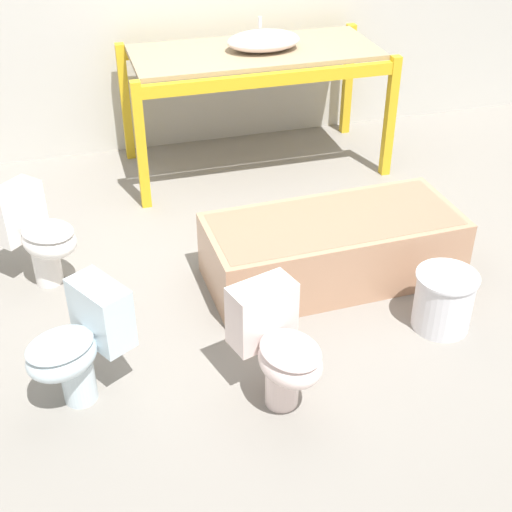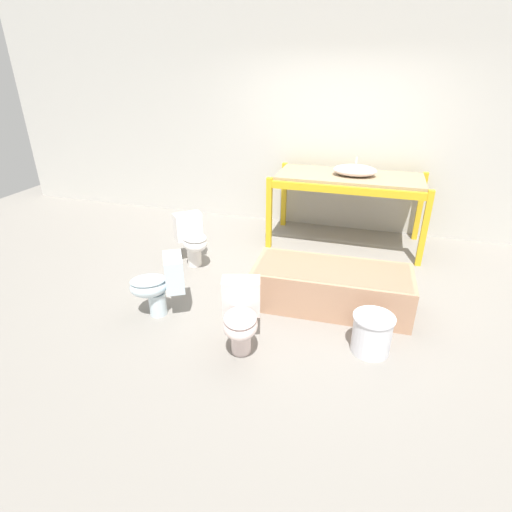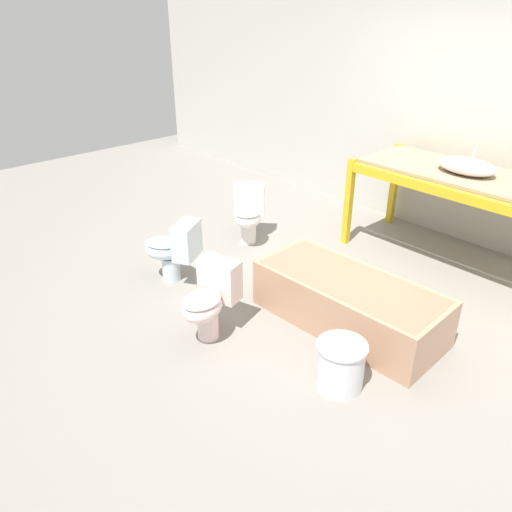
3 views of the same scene
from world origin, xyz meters
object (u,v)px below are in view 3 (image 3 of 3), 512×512
(toilet_far, at_px, (173,248))
(bathtub_main, at_px, (349,299))
(toilet_near, at_px, (210,298))
(bucket_white, at_px, (341,364))
(sink_basin, at_px, (467,166))
(toilet_extra, at_px, (248,212))

(toilet_far, bearing_deg, bathtub_main, 81.95)
(toilet_far, bearing_deg, toilet_near, 42.58)
(bathtub_main, distance_m, bucket_white, 0.77)
(sink_basin, height_order, bucket_white, sink_basin)
(sink_basin, bearing_deg, toilet_near, -104.87)
(toilet_far, xyz_separation_m, toilet_extra, (-0.17, 1.11, 0.00))
(sink_basin, height_order, toilet_extra, sink_basin)
(sink_basin, height_order, toilet_far, sink_basin)
(bathtub_main, bearing_deg, toilet_near, -126.96)
(toilet_near, bearing_deg, sink_basin, 58.54)
(toilet_near, relative_size, bucket_white, 1.73)
(toilet_extra, bearing_deg, bathtub_main, -57.42)
(bathtub_main, distance_m, toilet_extra, 1.81)
(toilet_near, xyz_separation_m, toilet_far, (-0.93, 0.29, 0.00))
(bathtub_main, xyz_separation_m, bucket_white, (0.43, -0.63, -0.06))
(bathtub_main, height_order, toilet_near, toilet_near)
(toilet_extra, distance_m, bucket_white, 2.45)
(bathtub_main, relative_size, toilet_far, 2.59)
(sink_basin, xyz_separation_m, toilet_near, (-0.68, -2.56, -0.68))
(toilet_near, height_order, toilet_extra, same)
(sink_basin, bearing_deg, bathtub_main, -91.05)
(toilet_near, bearing_deg, toilet_extra, 111.71)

